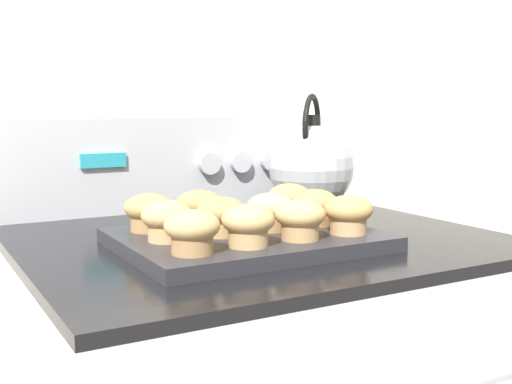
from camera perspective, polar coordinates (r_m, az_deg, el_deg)
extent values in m
cube|color=silver|center=(1.41, -7.95, 11.71)|extent=(8.00, 0.05, 2.40)
cube|color=black|center=(1.10, -0.50, -4.19)|extent=(0.76, 0.69, 0.02)
cube|color=#B7BABF|center=(1.37, -6.97, 2.57)|extent=(0.75, 0.05, 0.19)
cube|color=teal|center=(1.28, -13.43, 2.76)|extent=(0.09, 0.01, 0.03)
cylinder|color=#B7BABF|center=(1.35, -4.18, 2.56)|extent=(0.05, 0.02, 0.05)
cylinder|color=#B7BABF|center=(1.39, -1.38, 2.71)|extent=(0.05, 0.02, 0.05)
cylinder|color=#B7BABF|center=(1.42, 1.28, 2.83)|extent=(0.05, 0.02, 0.05)
cylinder|color=#B7BABF|center=(1.46, 3.80, 2.95)|extent=(0.05, 0.02, 0.05)
cube|color=#28282D|center=(1.00, -0.82, -4.25)|extent=(0.39, 0.30, 0.02)
cylinder|color=#A37A4C|center=(0.85, -5.69, -4.49)|extent=(0.06, 0.06, 0.03)
ellipsoid|color=tan|center=(0.85, -5.71, -3.01)|extent=(0.07, 0.07, 0.04)
cylinder|color=tan|center=(0.89, -0.70, -3.91)|extent=(0.06, 0.06, 0.03)
ellipsoid|color=tan|center=(0.89, -0.70, -2.49)|extent=(0.07, 0.07, 0.04)
cylinder|color=tan|center=(0.94, 3.94, -3.35)|extent=(0.06, 0.06, 0.03)
ellipsoid|color=tan|center=(0.94, 3.95, -1.99)|extent=(0.07, 0.07, 0.04)
cylinder|color=tan|center=(0.99, 8.20, -2.83)|extent=(0.06, 0.06, 0.03)
ellipsoid|color=tan|center=(0.99, 8.22, -1.54)|extent=(0.07, 0.07, 0.04)
cylinder|color=tan|center=(0.94, -7.91, -3.43)|extent=(0.06, 0.06, 0.03)
ellipsoid|color=tan|center=(0.93, -7.93, -2.07)|extent=(0.07, 0.07, 0.04)
cylinder|color=tan|center=(0.97, -3.10, -3.01)|extent=(0.06, 0.06, 0.03)
ellipsoid|color=#B2844C|center=(0.96, -3.11, -1.70)|extent=(0.07, 0.07, 0.04)
cylinder|color=#A37A4C|center=(1.01, 1.30, -2.57)|extent=(0.06, 0.06, 0.03)
ellipsoid|color=tan|center=(1.01, 1.30, -1.30)|extent=(0.07, 0.07, 0.04)
cylinder|color=olive|center=(1.06, 5.26, -2.13)|extent=(0.06, 0.06, 0.03)
ellipsoid|color=#B2844C|center=(1.05, 5.28, -0.92)|extent=(0.07, 0.07, 0.04)
cylinder|color=#A37A4C|center=(1.02, -9.54, -2.60)|extent=(0.06, 0.06, 0.03)
ellipsoid|color=tan|center=(1.01, -9.57, -1.35)|extent=(0.07, 0.07, 0.04)
cylinder|color=olive|center=(1.05, -5.06, -2.21)|extent=(0.06, 0.06, 0.03)
ellipsoid|color=#B2844C|center=(1.04, -5.07, -0.99)|extent=(0.07, 0.07, 0.04)
cylinder|color=#A37A4C|center=(1.13, 2.98, -1.47)|extent=(0.06, 0.06, 0.03)
ellipsoid|color=tan|center=(1.13, 2.98, -0.34)|extent=(0.07, 0.07, 0.04)
sphere|color=#ADAFB5|center=(1.34, 4.94, 2.21)|extent=(0.18, 0.18, 0.18)
cylinder|color=black|center=(1.34, 4.99, 6.43)|extent=(0.03, 0.03, 0.02)
cone|color=#ADAFB5|center=(1.42, 5.65, 3.40)|extent=(0.08, 0.08, 0.06)
torus|color=black|center=(1.34, 4.98, 5.81)|extent=(0.11, 0.10, 0.14)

